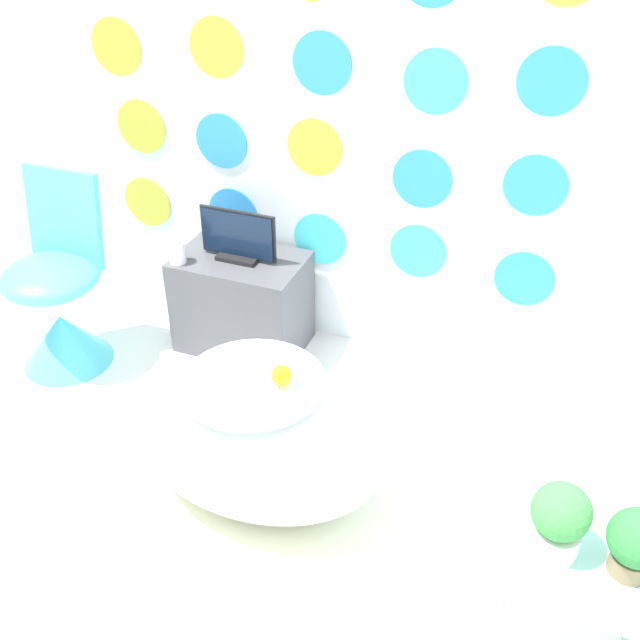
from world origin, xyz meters
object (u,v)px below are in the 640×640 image
at_px(bathtub, 256,437).
at_px(chair, 59,308).
at_px(tv, 238,238).
at_px(vase, 177,251).
at_px(potted_plant_left, 559,519).
at_px(potted_plant_right, 637,542).

xyz_separation_m(bathtub, chair, (-1.21, 0.44, 0.01)).
height_order(tv, vase, tv).
relative_size(vase, potted_plant_left, 0.55).
bearing_deg(bathtub, potted_plant_right, -13.22).
distance_m(vase, potted_plant_left, 2.06).
xyz_separation_m(tv, potted_plant_right, (1.74, -1.16, 0.00)).
xyz_separation_m(vase, potted_plant_right, (1.98, -1.03, 0.05)).
bearing_deg(potted_plant_left, tv, 142.93).
bearing_deg(potted_plant_left, potted_plant_right, 0.17).
relative_size(chair, vase, 7.05).
bearing_deg(vase, potted_plant_left, -30.00).
bearing_deg(tv, vase, -151.16).
relative_size(chair, tv, 2.46).
height_order(bathtub, vase, vase).
distance_m(chair, potted_plant_left, 2.40).
height_order(bathtub, potted_plant_left, potted_plant_left).
relative_size(bathtub, vase, 7.59).
distance_m(tv, vase, 0.28).
height_order(chair, vase, chair).
bearing_deg(vase, chair, -148.56).
bearing_deg(tv, chair, -149.43).
bearing_deg(bathtub, potted_plant_left, -15.62).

